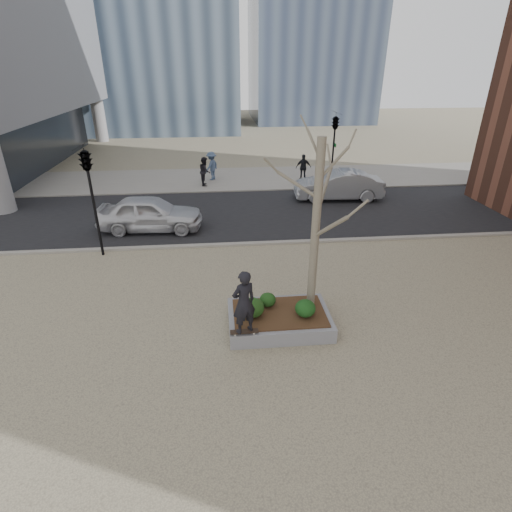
{
  "coord_description": "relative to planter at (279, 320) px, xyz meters",
  "views": [
    {
      "loc": [
        -0.64,
        -9.78,
        7.17
      ],
      "look_at": [
        0.5,
        2.0,
        1.4
      ],
      "focal_mm": 28.0,
      "sensor_mm": 36.0,
      "label": 1
    }
  ],
  "objects": [
    {
      "name": "pedestrian_b",
      "position": [
        -2.04,
        16.8,
        0.73
      ],
      "size": [
        1.24,
        1.38,
        1.85
      ],
      "primitive_type": "imported",
      "rotation": [
        0.0,
        0.0,
        4.11
      ],
      "color": "#435879",
      "rests_on": "far_sidewalk"
    },
    {
      "name": "street",
      "position": [
        -1.0,
        10.0,
        -0.21
      ],
      "size": [
        60.0,
        8.0,
        0.02
      ],
      "primitive_type": "cube",
      "color": "black",
      "rests_on": "ground"
    },
    {
      "name": "traffic_light_near",
      "position": [
        -6.5,
        5.6,
        2.02
      ],
      "size": [
        0.6,
        2.48,
        4.5
      ],
      "primitive_type": null,
      "color": "black",
      "rests_on": "ground"
    },
    {
      "name": "traffic_light_far",
      "position": [
        5.5,
        14.6,
        2.02
      ],
      "size": [
        0.6,
        2.48,
        4.5
      ],
      "primitive_type": null,
      "color": "black",
      "rests_on": "ground"
    },
    {
      "name": "skateboard",
      "position": [
        -1.1,
        -0.86,
        0.26
      ],
      "size": [
        0.78,
        0.22,
        0.08
      ],
      "primitive_type": null,
      "rotation": [
        0.0,
        0.0,
        0.03
      ],
      "color": "black",
      "rests_on": "planter"
    },
    {
      "name": "planter",
      "position": [
        0.0,
        0.0,
        0.0
      ],
      "size": [
        3.0,
        2.0,
        0.45
      ],
      "primitive_type": "cube",
      "color": "gray",
      "rests_on": "ground"
    },
    {
      "name": "pedestrian_a",
      "position": [
        -2.45,
        15.53,
        0.69
      ],
      "size": [
        0.7,
        0.89,
        1.79
      ],
      "primitive_type": "imported",
      "rotation": [
        0.0,
        0.0,
        1.6
      ],
      "color": "black",
      "rests_on": "far_sidewalk"
    },
    {
      "name": "pedestrian_c",
      "position": [
        4.02,
        16.09,
        0.65
      ],
      "size": [
        1.02,
        0.45,
        1.71
      ],
      "primitive_type": "imported",
      "rotation": [
        0.0,
        0.0,
        3.11
      ],
      "color": "black",
      "rests_on": "far_sidewalk"
    },
    {
      "name": "shrub_right",
      "position": [
        0.72,
        -0.24,
        0.52
      ],
      "size": [
        0.6,
        0.6,
        0.51
      ],
      "primitive_type": "ellipsoid",
      "color": "#144015",
      "rests_on": "planter_mulch"
    },
    {
      "name": "police_car",
      "position": [
        -4.85,
        8.14,
        0.61
      ],
      "size": [
        4.89,
        2.28,
        1.62
      ],
      "primitive_type": "imported",
      "rotation": [
        0.0,
        0.0,
        1.49
      ],
      "color": "silver",
      "rests_on": "street"
    },
    {
      "name": "sycamore_tree",
      "position": [
        1.0,
        0.3,
        3.56
      ],
      "size": [
        2.8,
        2.8,
        6.6
      ],
      "primitive_type": null,
      "color": "gray",
      "rests_on": "planter_mulch"
    },
    {
      "name": "far_sidewalk",
      "position": [
        -1.0,
        17.0,
        -0.21
      ],
      "size": [
        60.0,
        6.0,
        0.02
      ],
      "primitive_type": "cube",
      "color": "gray",
      "rests_on": "ground"
    },
    {
      "name": "planter_mulch",
      "position": [
        0.0,
        0.0,
        0.25
      ],
      "size": [
        2.7,
        1.7,
        0.04
      ],
      "primitive_type": "cube",
      "color": "#382314",
      "rests_on": "planter"
    },
    {
      "name": "shrub_left",
      "position": [
        -0.79,
        -0.1,
        0.55
      ],
      "size": [
        0.66,
        0.66,
        0.56
      ],
      "primitive_type": "ellipsoid",
      "color": "#183E13",
      "rests_on": "planter_mulch"
    },
    {
      "name": "ground",
      "position": [
        -1.0,
        0.0,
        -0.23
      ],
      "size": [
        120.0,
        120.0,
        0.0
      ],
      "primitive_type": "plane",
      "color": "tan",
      "rests_on": "ground"
    },
    {
      "name": "car_silver",
      "position": [
        5.19,
        11.88,
        0.61
      ],
      "size": [
        5.05,
        2.1,
        1.63
      ],
      "primitive_type": "imported",
      "rotation": [
        0.0,
        0.0,
        4.64
      ],
      "color": "gray",
      "rests_on": "street"
    },
    {
      "name": "shrub_middle",
      "position": [
        -0.3,
        0.39,
        0.47
      ],
      "size": [
        0.49,
        0.49,
        0.42
      ],
      "primitive_type": "ellipsoid",
      "color": "#123912",
      "rests_on": "planter_mulch"
    },
    {
      "name": "skateboarder",
      "position": [
        -1.1,
        -0.86,
        1.23
      ],
      "size": [
        0.8,
        0.69,
        1.86
      ],
      "primitive_type": "imported",
      "rotation": [
        0.0,
        0.0,
        3.57
      ],
      "color": "black",
      "rests_on": "skateboard"
    }
  ]
}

